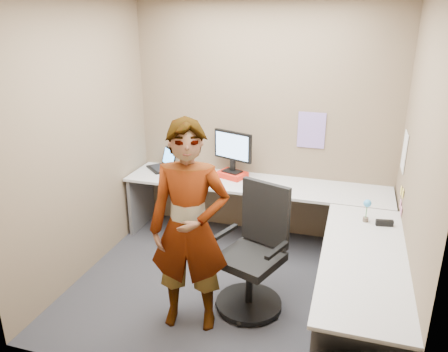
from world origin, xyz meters
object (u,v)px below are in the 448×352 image
(desk, at_px, (284,221))
(office_chair, at_px, (254,260))
(monitor, at_px, (233,148))
(person, at_px, (189,228))

(desk, bearing_deg, office_chair, -106.08)
(monitor, xyz_separation_m, person, (0.12, -1.67, -0.18))
(desk, distance_m, person, 1.18)
(desk, distance_m, monitor, 1.13)
(person, bearing_deg, monitor, 83.47)
(monitor, distance_m, office_chair, 1.54)
(desk, bearing_deg, person, -122.59)
(office_chair, bearing_deg, desk, 94.42)
(monitor, distance_m, person, 1.69)
(monitor, height_order, office_chair, monitor)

